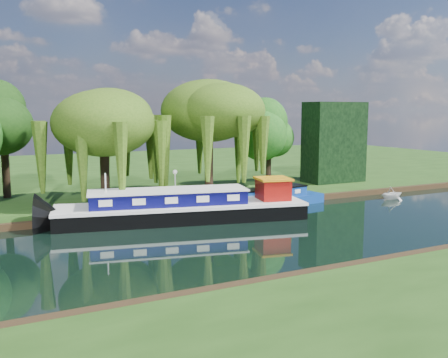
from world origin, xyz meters
TOP-DOWN VIEW (x-y plane):
  - ground at (0.00, 0.00)m, footprint 120.00×120.00m
  - far_bank at (0.00, 34.00)m, footprint 120.00×52.00m
  - dutch_barge at (-0.64, 5.84)m, footprint 17.69×7.53m
  - narrowboat at (6.57, 7.30)m, footprint 11.66×3.18m
  - white_cruiser at (18.53, 5.51)m, footprint 2.33×2.01m
  - willow_left at (-4.52, 12.58)m, footprint 7.00×7.00m
  - willow_right at (3.91, 11.52)m, footprint 7.28×7.28m
  - tree_far_mid at (-11.24, 18.70)m, footprint 5.52×5.52m
  - tree_far_right at (12.12, 15.33)m, footprint 4.39×4.39m
  - conifer_hedge at (19.00, 14.00)m, footprint 6.00×3.00m
  - lamppost at (0.50, 10.50)m, footprint 0.36×0.36m
  - mooring_posts at (-0.50, 8.40)m, footprint 19.16×0.16m
  - reeds_near at (6.87, -7.57)m, footprint 33.70×1.50m

SIDE VIEW (x-z plane):
  - ground at x=0.00m, z-range 0.00..0.00m
  - white_cruiser at x=18.53m, z-range -0.61..0.61m
  - far_bank at x=0.00m, z-range 0.00..0.45m
  - reeds_near at x=6.87m, z-range 0.00..1.10m
  - narrowboat at x=6.57m, z-range -0.24..1.44m
  - dutch_barge at x=-0.64m, z-range -0.92..2.72m
  - mooring_posts at x=-0.50m, z-range 0.45..1.45m
  - lamppost at x=0.50m, z-range 1.14..3.70m
  - conifer_hedge at x=19.00m, z-range 0.45..8.45m
  - tree_far_right at x=12.12m, z-range 1.81..8.99m
  - willow_left at x=-4.52m, z-range 2.35..10.73m
  - tree_far_mid at x=-11.24m, z-range 2.16..11.18m
  - willow_right at x=3.91m, z-range 2.48..11.35m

